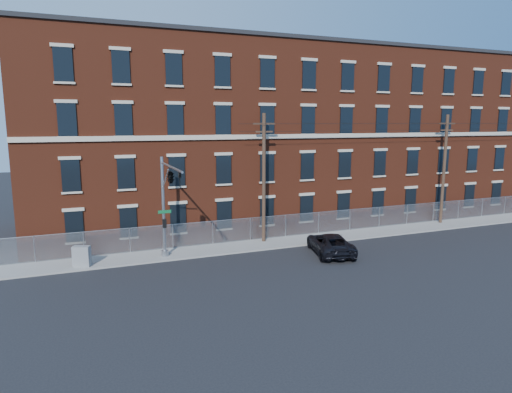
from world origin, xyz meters
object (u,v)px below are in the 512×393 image
at_px(utility_pole_near, 264,176).
at_px(pickup_truck, 330,244).
at_px(traffic_signal_mast, 169,186).
at_px(utility_cabinet, 82,256).

relative_size(utility_pole_near, pickup_truck, 1.85).
relative_size(traffic_signal_mast, pickup_truck, 1.30).
bearing_deg(utility_pole_near, pickup_truck, -53.76).
bearing_deg(utility_cabinet, traffic_signal_mast, 1.31).
distance_m(utility_pole_near, pickup_truck, 7.27).
distance_m(traffic_signal_mast, pickup_truck, 12.30).
distance_m(traffic_signal_mast, utility_pole_near, 8.70).
relative_size(utility_pole_near, utility_cabinet, 7.39).
height_order(traffic_signal_mast, pickup_truck, traffic_signal_mast).
relative_size(traffic_signal_mast, utility_cabinet, 5.17).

